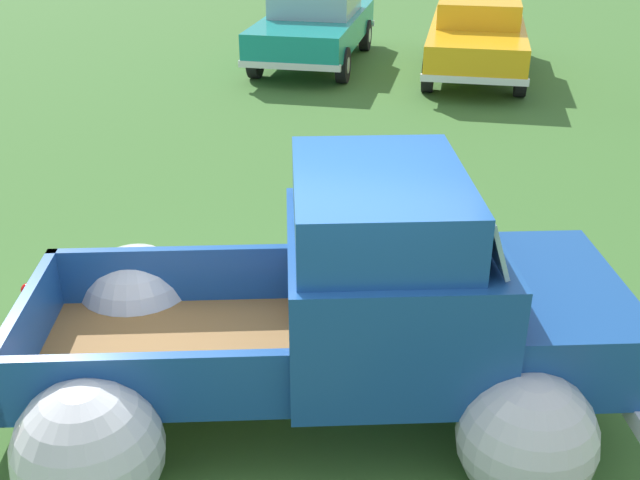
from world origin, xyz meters
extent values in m
plane|color=#3D6B2D|center=(0.00, 0.00, 0.00)|extent=(80.00, 80.00, 0.00)
cylinder|color=black|center=(1.22, 1.17, 0.38)|extent=(0.79, 0.39, 0.76)
cylinder|color=silver|center=(1.22, 1.17, 0.38)|extent=(0.39, 0.30, 0.34)
cylinder|color=black|center=(1.61, -0.52, 0.38)|extent=(0.79, 0.39, 0.76)
cylinder|color=silver|center=(1.61, -0.52, 0.38)|extent=(0.39, 0.30, 0.34)
cylinder|color=black|center=(-1.51, 0.54, 0.38)|extent=(0.79, 0.39, 0.76)
cylinder|color=silver|center=(-1.51, 0.54, 0.38)|extent=(0.39, 0.30, 0.34)
cylinder|color=black|center=(-1.12, -1.15, 0.38)|extent=(0.79, 0.39, 0.76)
cylinder|color=silver|center=(-1.12, -1.15, 0.38)|extent=(0.39, 0.30, 0.34)
sphere|color=silver|center=(-1.52, 0.59, 0.44)|extent=(1.15, 1.15, 0.96)
sphere|color=silver|center=(-1.11, -1.20, 0.44)|extent=(1.15, 1.15, 0.96)
cube|color=olive|center=(-0.93, -0.21, 0.54)|extent=(2.34, 1.96, 0.04)
cube|color=#19478C|center=(-1.09, 0.50, 0.77)|extent=(2.02, 0.54, 0.50)
cube|color=#19478C|center=(-0.76, -0.92, 0.77)|extent=(2.02, 0.54, 0.50)
cube|color=#19478C|center=(0.03, 0.01, 0.77)|extent=(0.42, 1.52, 0.50)
cube|color=#19478C|center=(-1.89, -0.43, 0.77)|extent=(0.42, 1.52, 0.50)
cube|color=#19478C|center=(0.63, 0.15, 0.99)|extent=(1.79, 1.98, 0.95)
cube|color=#19478C|center=(0.54, 0.12, 1.70)|extent=(1.47, 1.76, 0.45)
cube|color=#8CADB7|center=(1.16, 0.27, 1.68)|extent=(0.47, 1.46, 0.38)
cube|color=#19478C|center=(1.66, 0.38, 0.80)|extent=(1.58, 1.86, 0.55)
sphere|color=silver|center=(1.21, 1.20, 0.42)|extent=(1.10, 1.10, 0.92)
sphere|color=silver|center=(1.62, -0.55, 0.42)|extent=(1.10, 1.10, 0.92)
cube|color=silver|center=(2.18, 0.50, 0.46)|extent=(0.56, 1.96, 0.14)
sphere|color=red|center=(-2.32, 0.28, 0.64)|extent=(0.13, 0.13, 0.11)
cylinder|color=black|center=(-1.15, 9.54, 0.33)|extent=(0.21, 0.66, 0.66)
cylinder|color=silver|center=(-1.15, 9.54, 0.33)|extent=(0.22, 0.30, 0.30)
cylinder|color=black|center=(-2.87, 9.58, 0.33)|extent=(0.21, 0.66, 0.66)
cylinder|color=silver|center=(-2.87, 9.58, 0.33)|extent=(0.22, 0.30, 0.30)
cylinder|color=black|center=(-1.09, 12.34, 0.33)|extent=(0.21, 0.66, 0.66)
cylinder|color=silver|center=(-1.09, 12.34, 0.33)|extent=(0.22, 0.30, 0.30)
cylinder|color=black|center=(-2.80, 12.38, 0.33)|extent=(0.21, 0.66, 0.66)
cylinder|color=silver|center=(-2.80, 12.38, 0.33)|extent=(0.22, 0.30, 0.30)
cube|color=teal|center=(-1.98, 10.96, 0.71)|extent=(1.93, 4.42, 0.55)
cube|color=#8CADB7|center=(-1.97, 11.14, 1.21)|extent=(1.63, 1.87, 0.45)
cube|color=silver|center=(-1.93, 13.11, 0.45)|extent=(1.90, 0.14, 0.12)
cube|color=silver|center=(-2.02, 8.81, 0.45)|extent=(1.90, 0.14, 0.12)
cylinder|color=black|center=(2.09, 9.17, 0.33)|extent=(0.21, 0.66, 0.66)
cylinder|color=silver|center=(2.09, 9.17, 0.33)|extent=(0.21, 0.30, 0.30)
cylinder|color=black|center=(0.46, 9.19, 0.33)|extent=(0.21, 0.66, 0.66)
cylinder|color=silver|center=(0.46, 9.19, 0.33)|extent=(0.21, 0.30, 0.30)
cylinder|color=black|center=(2.12, 12.03, 0.33)|extent=(0.21, 0.66, 0.66)
cylinder|color=silver|center=(2.12, 12.03, 0.33)|extent=(0.21, 0.30, 0.30)
cylinder|color=black|center=(0.49, 12.05, 0.33)|extent=(0.21, 0.66, 0.66)
cylinder|color=silver|center=(0.49, 12.05, 0.33)|extent=(0.21, 0.30, 0.30)
cube|color=#F2A819|center=(1.29, 10.61, 0.71)|extent=(1.80, 4.49, 0.55)
cube|color=#F2A819|center=(1.29, 10.79, 1.21)|extent=(1.53, 1.89, 0.45)
cube|color=silver|center=(1.31, 12.80, 0.45)|extent=(1.82, 0.12, 0.12)
cube|color=silver|center=(1.27, 8.42, 0.45)|extent=(1.82, 0.12, 0.12)
camera|label=1|loc=(0.99, -4.57, 3.77)|focal=42.72mm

